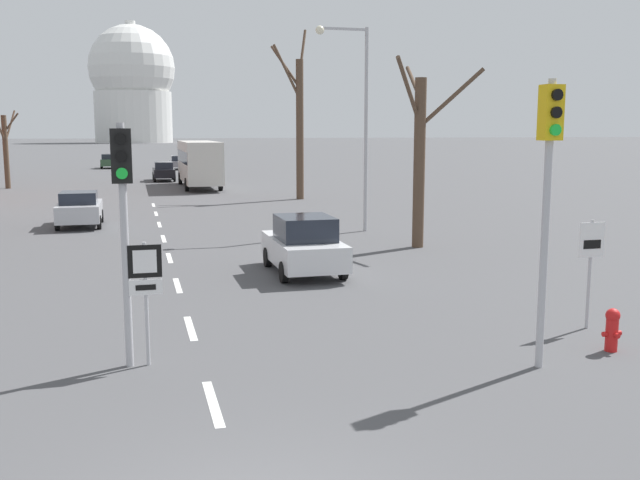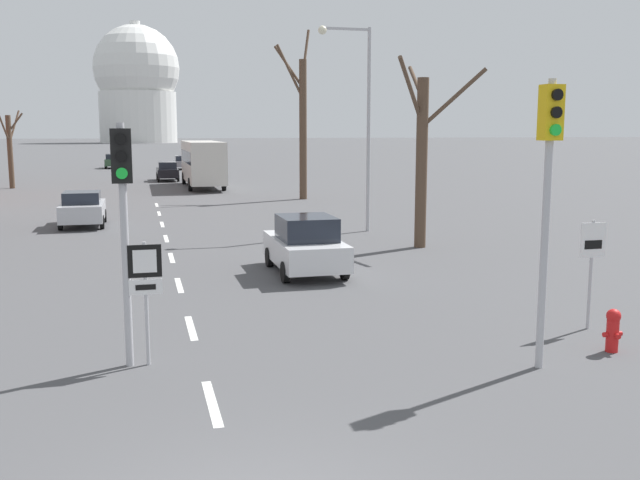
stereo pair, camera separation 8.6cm
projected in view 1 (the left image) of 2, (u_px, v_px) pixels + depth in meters
The scene contains 24 objects.
lane_stripe_0 at pixel (213, 403), 11.34m from camera, with size 0.16×2.00×0.01m, color silver.
lane_stripe_1 at pixel (190, 328), 15.64m from camera, with size 0.16×2.00×0.01m, color silver.
lane_stripe_2 at pixel (178, 285), 19.94m from camera, with size 0.16×2.00×0.01m, color silver.
lane_stripe_3 at pixel (169, 258), 24.24m from camera, with size 0.16×2.00×0.01m, color silver.
lane_stripe_4 at pixel (164, 239), 28.54m from camera, with size 0.16×2.00×0.01m, color silver.
lane_stripe_5 at pixel (159, 225), 32.84m from camera, with size 0.16×2.00×0.01m, color silver.
lane_stripe_6 at pixel (156, 214), 37.15m from camera, with size 0.16×2.00×0.01m, color silver.
lane_stripe_7 at pixel (153, 205), 41.45m from camera, with size 0.16×2.00×0.01m, color silver.
traffic_signal_centre_tall at pixel (123, 198), 12.66m from camera, with size 0.36×0.34×4.43m.
traffic_signal_near_right at pixel (548, 170), 12.53m from camera, with size 0.36×0.34×5.18m.
route_sign_post at pixel (146, 283), 12.94m from camera, with size 0.60×0.08×2.31m.
speed_limit_sign at pixel (591, 256), 15.38m from camera, with size 0.60×0.08×2.40m.
fire_hydrant at pixel (612, 328), 13.95m from camera, with size 0.40×0.34×0.86m.
street_lamp_right at pixel (357, 108), 29.88m from camera, with size 2.28×0.36×8.52m.
sedan_near_left at pixel (80, 209), 32.12m from camera, with size 1.92×3.94×1.58m.
sedan_near_right at pixel (304, 245), 21.54m from camera, with size 1.94×4.07×1.76m.
sedan_mid_centre at pixel (178, 162), 79.40m from camera, with size 1.83×4.36×1.52m.
sedan_far_left at pixel (164, 171), 61.27m from camera, with size 1.83×4.57×1.63m.
sedan_far_right at pixel (108, 161), 81.62m from camera, with size 1.69×4.13×1.62m.
city_bus at pixel (199, 161), 53.82m from camera, with size 2.66×10.80×3.48m.
bare_tree_left_near at pixel (6, 149), 52.85m from camera, with size 1.42×3.23×5.82m.
bare_tree_right_near at pixel (299, 122), 44.40m from camera, with size 2.38×1.67×10.60m.
bare_tree_right_far at pixel (420, 153), 26.02m from camera, with size 3.59×4.34×6.83m.
capitol_dome at pixel (132, 84), 248.10m from camera, with size 29.48×29.48×41.64m.
Camera 1 is at (-1.09, -7.02, 4.30)m, focal length 40.00 mm.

